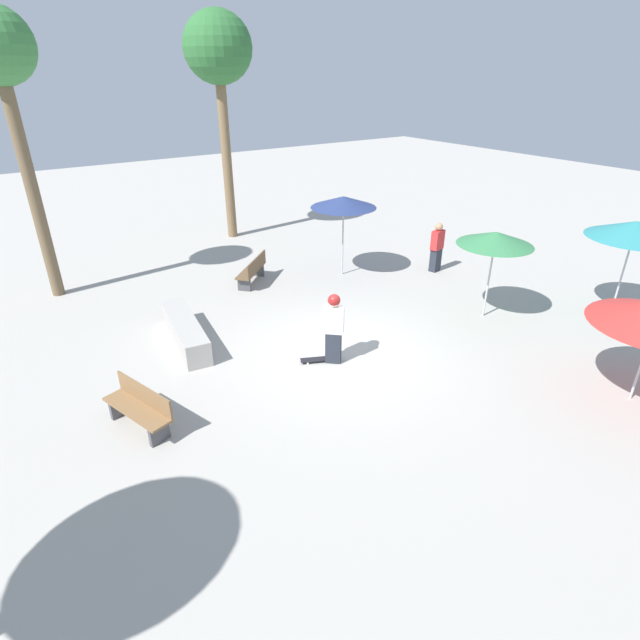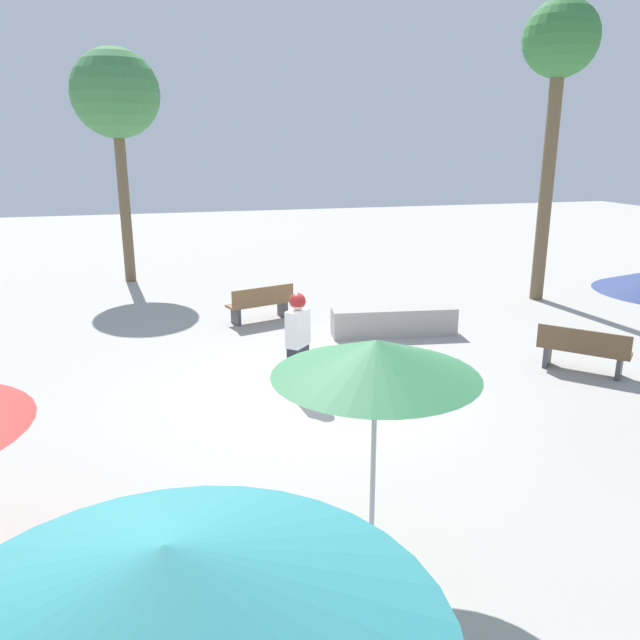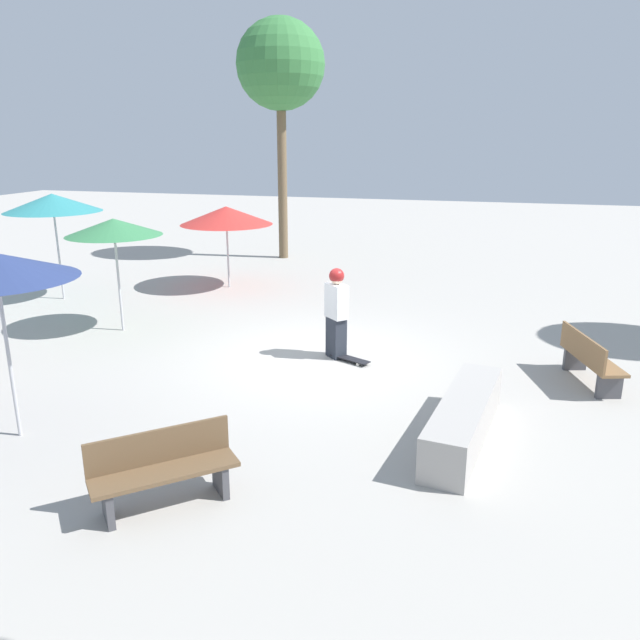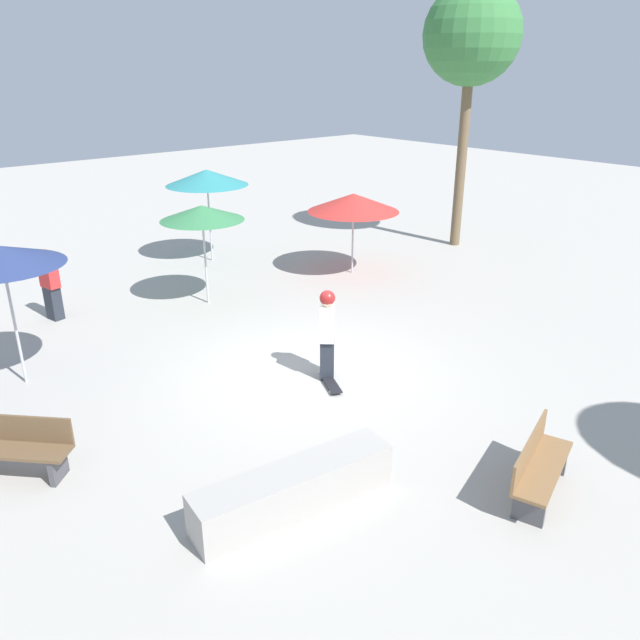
% 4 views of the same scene
% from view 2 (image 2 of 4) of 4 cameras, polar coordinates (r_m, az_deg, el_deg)
% --- Properties ---
extents(ground_plane, '(60.00, 60.00, 0.00)m').
position_cam_2_polar(ground_plane, '(10.57, -0.68, -6.76)').
color(ground_plane, '#ADA8A0').
extents(skater_main, '(0.49, 0.49, 1.68)m').
position_cam_2_polar(skater_main, '(10.53, -2.04, -1.62)').
color(skater_main, '#282D38').
rests_on(skater_main, ground_plane).
extents(skateboard, '(0.81, 0.52, 0.07)m').
position_cam_2_polar(skateboard, '(11.13, -1.44, -5.26)').
color(skateboard, black).
rests_on(skateboard, ground_plane).
extents(concrete_ledge, '(0.95, 2.79, 0.61)m').
position_cam_2_polar(concrete_ledge, '(13.77, 6.77, -0.14)').
color(concrete_ledge, '#A8A39E').
rests_on(concrete_ledge, ground_plane).
extents(bench_near, '(1.47, 1.41, 0.85)m').
position_cam_2_polar(bench_near, '(12.36, 22.92, -2.58)').
color(bench_near, '#47474C').
rests_on(bench_near, ground_plane).
extents(bench_far, '(0.90, 1.66, 0.85)m').
position_cam_2_polar(bench_far, '(14.78, -5.44, 1.50)').
color(bench_far, '#47474C').
rests_on(bench_far, ground_plane).
extents(shade_umbrella_green, '(1.93, 1.93, 2.36)m').
position_cam_2_polar(shade_umbrella_green, '(5.69, 5.13, -3.50)').
color(shade_umbrella_green, '#B7B7BC').
rests_on(shade_umbrella_green, ground_plane).
extents(shade_umbrella_teal, '(2.30, 2.30, 2.62)m').
position_cam_2_polar(shade_umbrella_teal, '(2.67, -13.74, -23.19)').
color(shade_umbrella_teal, '#B7B7BC').
rests_on(shade_umbrella_teal, ground_plane).
extents(palm_tree_center_left, '(2.50, 2.50, 6.70)m').
position_cam_2_polar(palm_tree_center_left, '(19.70, -18.19, 18.84)').
color(palm_tree_center_left, brown).
rests_on(palm_tree_center_left, ground_plane).
extents(palm_tree_right, '(1.85, 1.85, 7.46)m').
position_cam_2_polar(palm_tree_right, '(17.62, 21.05, 21.76)').
color(palm_tree_right, brown).
rests_on(palm_tree_right, ground_plane).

